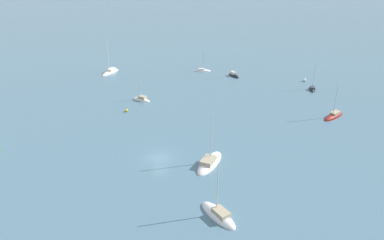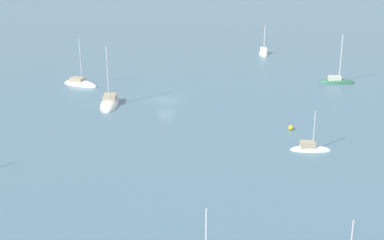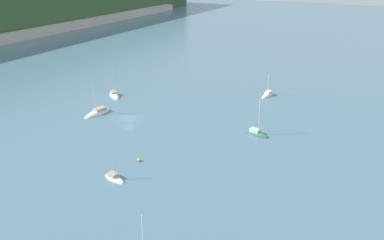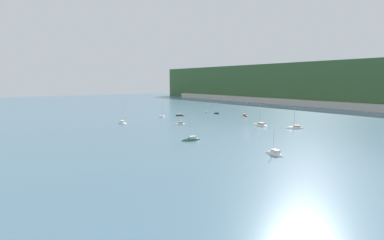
{
  "view_description": "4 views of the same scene",
  "coord_description": "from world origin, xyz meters",
  "px_view_note": "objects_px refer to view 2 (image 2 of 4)",
  "views": [
    {
      "loc": [
        51.15,
        23.28,
        33.31
      ],
      "look_at": [
        -9.95,
        2.6,
        3.29
      ],
      "focal_mm": 35.0,
      "sensor_mm": 36.0,
      "label": 1
    },
    {
      "loc": [
        -79.78,
        8.2,
        23.68
      ],
      "look_at": [
        -17.63,
        -1.37,
        2.57
      ],
      "focal_mm": 50.0,
      "sensor_mm": 36.0,
      "label": 2
    },
    {
      "loc": [
        -67.12,
        -53.81,
        35.81
      ],
      "look_at": [
        0.56,
        -17.52,
        2.96
      ],
      "focal_mm": 35.0,
      "sensor_mm": 36.0,
      "label": 3
    },
    {
      "loc": [
        77.59,
        -83.28,
        17.86
      ],
      "look_at": [
        -13.72,
        -15.65,
        2.9
      ],
      "focal_mm": 28.0,
      "sensor_mm": 36.0,
      "label": 4
    }
  ],
  "objects_px": {
    "sailboat_6": "(80,85)",
    "sailboat_8": "(310,149)",
    "mooring_buoy_0": "(291,128)",
    "sailboat_3": "(337,82)",
    "sailboat_2": "(264,54)",
    "sailboat_7": "(110,104)"
  },
  "relations": [
    {
      "from": "sailboat_6",
      "to": "sailboat_8",
      "type": "relative_size",
      "value": 1.66
    },
    {
      "from": "sailboat_8",
      "to": "mooring_buoy_0",
      "type": "height_order",
      "value": "sailboat_8"
    },
    {
      "from": "sailboat_8",
      "to": "sailboat_3",
      "type": "bearing_deg",
      "value": 73.31
    },
    {
      "from": "sailboat_2",
      "to": "sailboat_6",
      "type": "xyz_separation_m",
      "value": [
        -20.91,
        38.74,
        -0.02
      ]
    },
    {
      "from": "sailboat_2",
      "to": "mooring_buoy_0",
      "type": "height_order",
      "value": "sailboat_2"
    },
    {
      "from": "sailboat_3",
      "to": "sailboat_8",
      "type": "distance_m",
      "value": 33.77
    },
    {
      "from": "sailboat_6",
      "to": "mooring_buoy_0",
      "type": "distance_m",
      "value": 39.75
    },
    {
      "from": "sailboat_2",
      "to": "sailboat_3",
      "type": "height_order",
      "value": "sailboat_3"
    },
    {
      "from": "sailboat_6",
      "to": "mooring_buoy_0",
      "type": "height_order",
      "value": "sailboat_6"
    },
    {
      "from": "sailboat_2",
      "to": "sailboat_6",
      "type": "bearing_deg",
      "value": -51.8
    },
    {
      "from": "sailboat_3",
      "to": "mooring_buoy_0",
      "type": "height_order",
      "value": "sailboat_3"
    },
    {
      "from": "sailboat_8",
      "to": "sailboat_6",
      "type": "bearing_deg",
      "value": 140.74
    },
    {
      "from": "sailboat_3",
      "to": "sailboat_8",
      "type": "bearing_deg",
      "value": -105.93
    },
    {
      "from": "sailboat_2",
      "to": "sailboat_6",
      "type": "relative_size",
      "value": 0.8
    },
    {
      "from": "sailboat_2",
      "to": "mooring_buoy_0",
      "type": "distance_m",
      "value": 49.67
    },
    {
      "from": "sailboat_6",
      "to": "sailboat_7",
      "type": "xyz_separation_m",
      "value": [
        -12.55,
        -4.92,
        0.0
      ]
    },
    {
      "from": "sailboat_7",
      "to": "sailboat_8",
      "type": "bearing_deg",
      "value": 52.67
    },
    {
      "from": "sailboat_2",
      "to": "mooring_buoy_0",
      "type": "xyz_separation_m",
      "value": [
        -48.61,
        10.24,
        0.2
      ]
    },
    {
      "from": "sailboat_8",
      "to": "sailboat_2",
      "type": "bearing_deg",
      "value": 91.24
    },
    {
      "from": "sailboat_3",
      "to": "sailboat_7",
      "type": "relative_size",
      "value": 0.94
    },
    {
      "from": "sailboat_8",
      "to": "mooring_buoy_0",
      "type": "bearing_deg",
      "value": 101.07
    },
    {
      "from": "sailboat_2",
      "to": "sailboat_7",
      "type": "xyz_separation_m",
      "value": [
        -33.45,
        33.82,
        -0.01
      ]
    }
  ]
}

